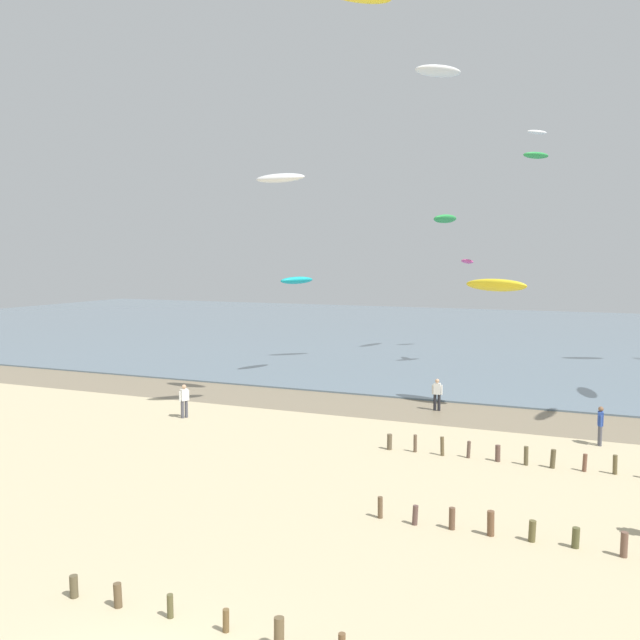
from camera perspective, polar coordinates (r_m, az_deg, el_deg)
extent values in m
cube|color=#84755B|center=(36.76, 9.96, -7.60)|extent=(120.00, 5.41, 0.01)
cube|color=slate|center=(73.54, 16.60, -1.29)|extent=(160.00, 70.00, 0.10)
cylinder|color=brown|center=(18.54, -19.77, -20.11)|extent=(0.20, 0.20, 0.55)
cylinder|color=brown|center=(17.79, -16.45, -21.08)|extent=(0.20, 0.20, 0.59)
cylinder|color=brown|center=(17.08, -12.34, -22.20)|extent=(0.15, 0.16, 0.56)
cylinder|color=brown|center=(16.36, -7.82, -23.50)|extent=(0.16, 0.17, 0.54)
cylinder|color=brown|center=(15.68, -3.42, -24.53)|extent=(0.23, 0.25, 0.68)
cylinder|color=brown|center=(22.25, 5.02, -15.25)|extent=(0.16, 0.16, 0.68)
cylinder|color=brown|center=(21.86, 7.91, -15.76)|extent=(0.19, 0.17, 0.61)
cylinder|color=brown|center=(21.70, 10.91, -15.88)|extent=(0.19, 0.19, 0.67)
cylinder|color=brown|center=(21.47, 13.99, -16.07)|extent=(0.22, 0.23, 0.75)
cylinder|color=brown|center=(21.40, 17.21, -16.40)|extent=(0.22, 0.21, 0.62)
cylinder|color=brown|center=(21.36, 20.47, -16.58)|extent=(0.22, 0.23, 0.60)
cylinder|color=brown|center=(21.24, 23.94, -16.68)|extent=(0.20, 0.20, 0.70)
cylinder|color=brown|center=(29.61, 5.80, -10.04)|extent=(0.22, 0.21, 0.67)
cylinder|color=brown|center=(29.36, 7.91, -10.12)|extent=(0.15, 0.18, 0.75)
cylinder|color=brown|center=(29.04, 10.12, -10.28)|extent=(0.18, 0.17, 0.79)
cylinder|color=brown|center=(28.93, 12.25, -10.47)|extent=(0.17, 0.16, 0.70)
cylinder|color=brown|center=(28.73, 14.55, -10.67)|extent=(0.21, 0.22, 0.67)
cylinder|color=brown|center=(28.52, 16.74, -10.75)|extent=(0.18, 0.18, 0.75)
cylinder|color=brown|center=(28.44, 18.78, -10.86)|extent=(0.23, 0.20, 0.74)
cylinder|color=brown|center=(28.45, 21.13, -11.00)|extent=(0.18, 0.19, 0.68)
cylinder|color=brown|center=(28.50, 23.30, -10.97)|extent=(0.18, 0.18, 0.74)
cylinder|color=#4C4C56|center=(35.76, -11.04, -7.26)|extent=(0.16, 0.16, 0.88)
cylinder|color=#4C4C56|center=(35.66, -11.36, -7.30)|extent=(0.16, 0.16, 0.88)
cube|color=white|center=(35.56, -11.22, -6.12)|extent=(0.36, 0.42, 0.60)
sphere|color=tan|center=(35.48, -11.23, -5.45)|extent=(0.22, 0.22, 0.22)
cylinder|color=white|center=(35.68, -10.88, -6.16)|extent=(0.09, 0.09, 0.52)
cylinder|color=white|center=(35.46, -11.56, -6.24)|extent=(0.09, 0.09, 0.52)
cylinder|color=#4C4C56|center=(32.52, 22.21, -8.81)|extent=(0.16, 0.16, 0.88)
cylinder|color=#4C4C56|center=(32.31, 22.24, -8.91)|extent=(0.16, 0.16, 0.88)
cube|color=#2D4CA5|center=(32.25, 22.27, -7.58)|extent=(0.25, 0.38, 0.60)
sphere|color=brown|center=(32.16, 22.30, -6.85)|extent=(0.22, 0.22, 0.22)
cylinder|color=#2D4CA5|center=(32.50, 22.24, -7.58)|extent=(0.09, 0.09, 0.52)
cylinder|color=#2D4CA5|center=(32.03, 22.30, -7.76)|extent=(0.09, 0.09, 0.52)
cylinder|color=#232328|center=(37.17, 9.52, -6.76)|extent=(0.16, 0.16, 0.88)
cylinder|color=#232328|center=(37.14, 9.86, -6.77)|extent=(0.16, 0.16, 0.88)
cube|color=white|center=(37.01, 9.71, -5.65)|extent=(0.37, 0.25, 0.60)
sphere|color=tan|center=(36.93, 9.72, -5.01)|extent=(0.22, 0.22, 0.22)
cylinder|color=white|center=(37.06, 9.34, -5.70)|extent=(0.09, 0.09, 0.52)
cylinder|color=white|center=(36.98, 10.07, -5.74)|extent=(0.09, 0.09, 0.52)
ellipsoid|color=#E54C99|center=(51.75, 12.13, 4.79)|extent=(1.58, 1.97, 0.46)
ellipsoid|color=yellow|center=(36.91, 14.40, 2.82)|extent=(3.64, 2.27, 0.96)
ellipsoid|color=white|center=(38.07, -3.34, 11.69)|extent=(3.08, 1.26, 0.67)
ellipsoid|color=green|center=(58.66, 10.36, 8.27)|extent=(2.13, 3.60, 0.98)
ellipsoid|color=white|center=(49.75, 9.78, 19.71)|extent=(3.37, 3.16, 0.93)
ellipsoid|color=green|center=(49.65, 17.50, 12.91)|extent=(2.00, 2.24, 0.56)
ellipsoid|color=#19B2B7|center=(47.06, -1.93, 3.32)|extent=(1.97, 3.17, 0.66)
ellipsoid|color=white|center=(58.57, 17.58, 14.65)|extent=(1.78, 1.84, 0.34)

